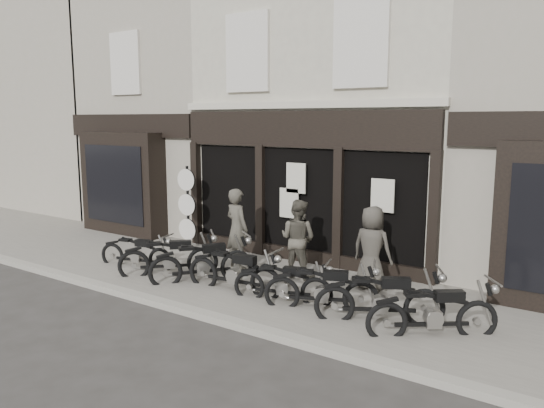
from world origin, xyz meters
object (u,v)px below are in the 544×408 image
Objects in this scene: man_centre at (298,239)px; man_right at (372,248)px; motorcycle_1 at (170,261)px; motorcycle_5 at (323,293)px; motorcycle_7 at (434,317)px; man_left at (237,229)px; motorcycle_4 at (284,287)px; advert_sign_post at (187,211)px; motorcycle_3 at (235,275)px; motorcycle_0 at (137,256)px; motorcycle_2 at (203,266)px; motorcycle_6 at (381,303)px.

man_centre is 1.00× the size of man_right.
motorcycle_5 is at bearing -44.94° from motorcycle_1.
motorcycle_7 is 0.98× the size of man_left.
motorcycle_5 is (0.87, 0.03, 0.03)m from motorcycle_4.
motorcycle_7 is at bearing 141.33° from man_right.
man_left is at bearing 133.48° from motorcycle_4.
motorcycle_7 is 7.81m from advert_sign_post.
motorcycle_3 is at bearing 158.85° from motorcycle_5.
motorcycle_2 reaches higher than motorcycle_0.
man_left is 3.36m from man_right.
motorcycle_5 is at bearing 141.19° from motorcycle_7.
man_left is at bearing 8.70° from man_right.
advert_sign_post is at bearing 136.24° from motorcycle_5.
man_centre is at bearing -156.74° from man_left.
man_right reaches higher than motorcycle_4.
motorcycle_4 is 1.12× the size of man_centre.
motorcycle_0 is 0.94× the size of motorcycle_6.
motorcycle_2 is 1.04× the size of man_left.
motorcycle_6 is at bearing 179.27° from man_left.
motorcycle_1 is at bearing 142.49° from motorcycle_7.
man_left is at bearing 16.94° from motorcycle_0.
man_right reaches higher than motorcycle_3.
motorcycle_6 reaches higher than motorcycle_5.
motorcycle_3 is 2.95m from man_right.
motorcycle_5 is (5.19, 0.02, 0.03)m from motorcycle_0.
man_right reaches higher than motorcycle_5.
motorcycle_3 is 3.23m from motorcycle_6.
motorcycle_2 is 0.98× the size of motorcycle_5.
advert_sign_post is at bearing 78.00° from motorcycle_1.
man_centre is 3.91m from advert_sign_post.
man_centre is at bearing -14.77° from motorcycle_1.
motorcycle_0 is 1.02× the size of man_left.
man_left is at bearing 35.37° from motorcycle_2.
man_centre is (3.71, 1.50, 0.63)m from motorcycle_0.
motorcycle_3 reaches higher than motorcycle_1.
motorcycle_1 is at bearing -58.60° from advert_sign_post.
motorcycle_5 is 1.16× the size of man_right.
motorcycle_1 is 0.95× the size of motorcycle_7.
motorcycle_2 is 3.09m from motorcycle_5.
motorcycle_6 reaches higher than motorcycle_7.
motorcycle_6 is 1.10× the size of motorcycle_7.
advert_sign_post reaches higher than man_centre.
advert_sign_post is (-5.64, 0.36, 0.17)m from man_right.
motorcycle_4 is (1.20, 0.06, -0.05)m from motorcycle_3.
motorcycle_7 is (5.24, -0.11, -0.02)m from motorcycle_2.
motorcycle_3 is at bearing -33.99° from advert_sign_post.
advert_sign_post is at bearing 80.71° from motorcycle_0.
man_right reaches higher than motorcycle_0.
motorcycle_3 is 1.80m from man_left.
motorcycle_6 is at bearing -13.38° from motorcycle_0.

